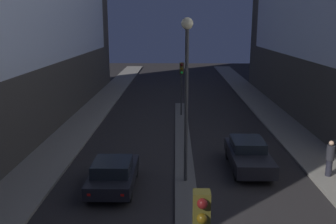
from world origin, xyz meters
TOP-DOWN VIEW (x-y plane):
  - median_strip at (0.00, 15.63)m, footprint 0.97×29.27m
  - traffic_light_mid at (0.00, 25.77)m, footprint 0.32×0.42m
  - street_lamp at (0.00, 13.00)m, footprint 0.51×0.51m
  - car_left_lane at (-3.25, 12.28)m, footprint 1.91×4.07m
  - car_right_lane at (3.25, 14.82)m, footprint 1.88×4.53m
  - pedestrian_on_right_sidewalk at (6.88, 13.62)m, footprint 0.39×0.39m

SIDE VIEW (x-z plane):
  - median_strip at x=0.00m, z-range 0.00..0.11m
  - car_left_lane at x=-3.25m, z-range 0.01..1.43m
  - car_right_lane at x=3.25m, z-range 0.02..1.49m
  - pedestrian_on_right_sidewalk at x=6.88m, z-range 0.17..1.94m
  - traffic_light_mid at x=0.00m, z-range 1.10..5.28m
  - street_lamp at x=0.00m, z-range 1.48..8.90m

